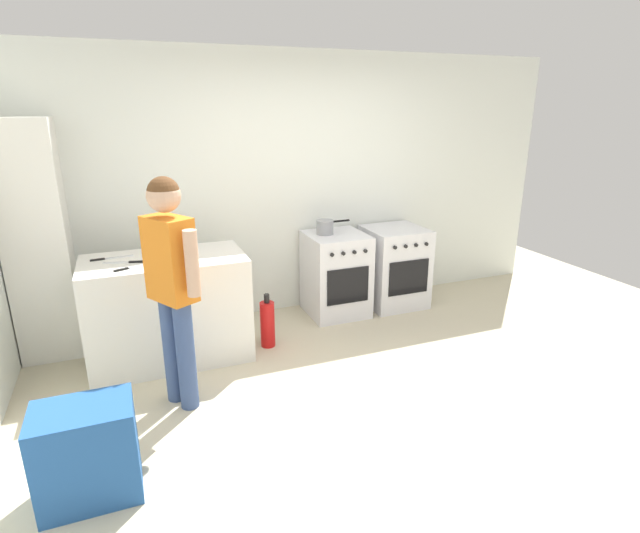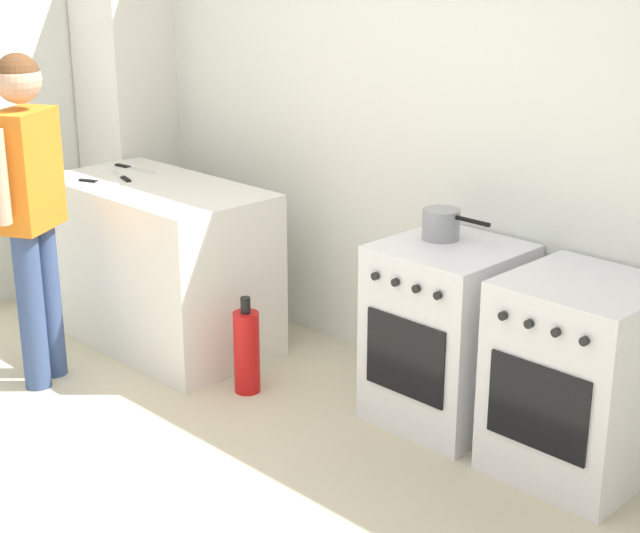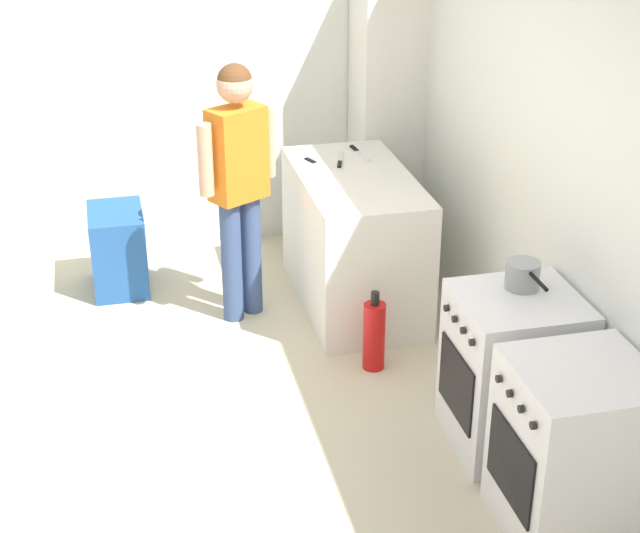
# 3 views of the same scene
# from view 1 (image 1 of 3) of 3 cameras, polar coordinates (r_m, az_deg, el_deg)

# --- Properties ---
(ground_plane) EXTENTS (8.00, 8.00, 0.00)m
(ground_plane) POSITION_cam_1_polar(r_m,az_deg,el_deg) (3.90, 6.33, -14.53)
(ground_plane) COLOR beige
(back_wall) EXTENTS (6.00, 0.10, 2.60)m
(back_wall) POSITION_cam_1_polar(r_m,az_deg,el_deg) (5.15, -3.38, 9.17)
(back_wall) COLOR silver
(back_wall) RESTS_ON ground
(counter_unit) EXTENTS (1.30, 0.70, 0.90)m
(counter_unit) POSITION_cam_1_polar(r_m,az_deg,el_deg) (4.41, -16.95, -4.65)
(counter_unit) COLOR silver
(counter_unit) RESTS_ON ground
(oven_left) EXTENTS (0.58, 0.62, 0.85)m
(oven_left) POSITION_cam_1_polar(r_m,az_deg,el_deg) (5.14, 1.81, -0.87)
(oven_left) COLOR silver
(oven_left) RESTS_ON ground
(oven_right) EXTENTS (0.61, 0.62, 0.85)m
(oven_right) POSITION_cam_1_polar(r_m,az_deg,el_deg) (5.43, 8.46, 0.00)
(oven_right) COLOR silver
(oven_right) RESTS_ON ground
(pot) EXTENTS (0.35, 0.17, 0.14)m
(pot) POSITION_cam_1_polar(r_m,az_deg,el_deg) (5.01, 0.59, 4.53)
(pot) COLOR gray
(pot) RESTS_ON oven_left
(knife_carving) EXTENTS (0.33, 0.07, 0.01)m
(knife_carving) POSITION_cam_1_polar(r_m,az_deg,el_deg) (4.38, -22.85, 0.88)
(knife_carving) COLOR silver
(knife_carving) RESTS_ON counter_unit
(knife_chef) EXTENTS (0.31, 0.12, 0.01)m
(knife_chef) POSITION_cam_1_polar(r_m,az_deg,el_deg) (4.23, -21.40, 0.46)
(knife_chef) COLOR silver
(knife_chef) RESTS_ON counter_unit
(knife_utility) EXTENTS (0.24, 0.12, 0.01)m
(knife_utility) POSITION_cam_1_polar(r_m,az_deg,el_deg) (4.06, -21.02, -0.17)
(knife_utility) COLOR silver
(knife_utility) RESTS_ON counter_unit
(person) EXTENTS (0.34, 0.51, 1.66)m
(person) POSITION_cam_1_polar(r_m,az_deg,el_deg) (3.52, -16.62, -0.90)
(person) COLOR #384C7A
(person) RESTS_ON ground
(fire_extinguisher) EXTENTS (0.13, 0.13, 0.50)m
(fire_extinguisher) POSITION_cam_1_polar(r_m,az_deg,el_deg) (4.53, -6.02, -6.51)
(fire_extinguisher) COLOR red
(fire_extinguisher) RESTS_ON ground
(recycling_crate_lower) EXTENTS (0.52, 0.36, 0.28)m
(recycling_crate_lower) POSITION_cam_1_polar(r_m,az_deg,el_deg) (3.25, -24.70, -20.73)
(recycling_crate_lower) COLOR #235193
(recycling_crate_lower) RESTS_ON ground
(recycling_crate_upper) EXTENTS (0.52, 0.36, 0.28)m
(recycling_crate_upper) POSITION_cam_1_polar(r_m,az_deg,el_deg) (3.09, -25.40, -16.63)
(recycling_crate_upper) COLOR #235193
(recycling_crate_upper) RESTS_ON recycling_crate_lower
(larder_cabinet) EXTENTS (0.48, 0.44, 2.00)m
(larder_cabinet) POSITION_cam_1_polar(r_m,az_deg,el_deg) (4.74, -29.58, 2.37)
(larder_cabinet) COLOR silver
(larder_cabinet) RESTS_ON ground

